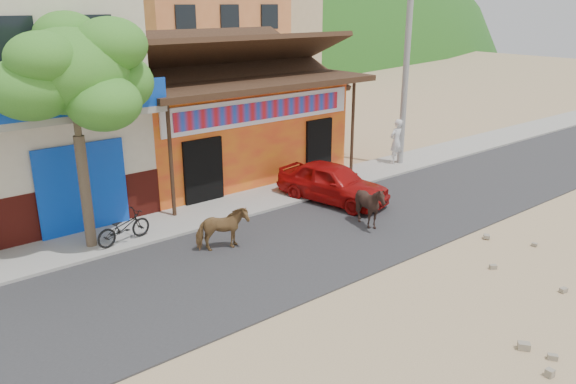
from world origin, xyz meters
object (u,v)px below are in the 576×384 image
object	(u,v)px
scooter	(123,227)
red_car	(332,182)
cow_tan	(222,229)
cow_dark	(370,206)
utility_pole	(406,62)
pedestrian	(396,141)
tree	(79,136)

from	to	relation	value
scooter	red_car	bearing A→B (deg)	-108.18
cow_tan	cow_dark	distance (m)	4.43
cow_tan	red_car	xyz separation A→B (m)	(4.91, 0.98, 0.08)
cow_dark	red_car	distance (m)	2.42
cow_tan	red_car	world-z (taller)	red_car
utility_pole	pedestrian	distance (m)	3.11
utility_pole	cow_tan	bearing A→B (deg)	-166.11
cow_dark	red_car	world-z (taller)	cow_dark
pedestrian	utility_pole	bearing A→B (deg)	159.49
pedestrian	scooter	bearing A→B (deg)	4.89
tree	cow_dark	bearing A→B (deg)	-27.78
tree	utility_pole	xyz separation A→B (m)	(12.80, 0.20, 1.00)
tree	utility_pole	size ratio (longest dim) A/B	0.75
cow_tan	cow_dark	bearing A→B (deg)	-91.13
pedestrian	cow_tan	bearing A→B (deg)	16.40
cow_dark	pedestrian	distance (m)	6.92
utility_pole	cow_dark	size ratio (longest dim) A/B	6.10
red_car	scooter	bearing A→B (deg)	159.87
tree	scooter	world-z (taller)	tree
cow_dark	pedestrian	bearing A→B (deg)	92.20
tree	pedestrian	bearing A→B (deg)	1.28
utility_pole	pedestrian	bearing A→B (deg)	157.70
red_car	tree	bearing A→B (deg)	158.06
cow_dark	pedestrian	size ratio (longest dim) A/B	0.73
cow_tan	pedestrian	size ratio (longest dim) A/B	0.76
cow_dark	red_car	bearing A→B (deg)	131.15
tree	cow_tan	size ratio (longest dim) A/B	4.37
tree	pedestrian	distance (m)	12.78
tree	red_car	distance (m)	8.08
scooter	utility_pole	bearing A→B (deg)	-97.47
utility_pole	red_car	xyz separation A→B (m)	(-5.20, -1.52, -3.43)
utility_pole	cow_tan	size ratio (longest dim) A/B	5.83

